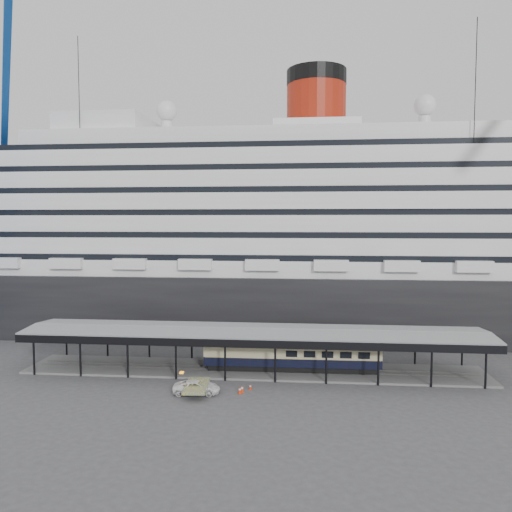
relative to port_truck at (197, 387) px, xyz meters
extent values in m
plane|color=#3E3E41|center=(5.20, 3.75, -0.69)|extent=(200.00, 200.00, 0.00)
cube|color=black|center=(5.20, 35.75, 4.31)|extent=(130.00, 30.00, 10.00)
cylinder|color=#981D0C|center=(13.20, 35.75, 36.71)|extent=(10.00, 10.00, 9.00)
cylinder|color=black|center=(13.20, 35.75, 41.96)|extent=(10.10, 10.10, 2.50)
sphere|color=silver|center=(-12.80, 35.75, 37.01)|extent=(3.60, 3.60, 3.60)
sphere|color=silver|center=(31.20, 35.75, 37.01)|extent=(3.60, 3.60, 3.60)
cube|color=slate|center=(5.20, 8.75, -0.57)|extent=(56.00, 8.00, 0.24)
cube|color=slate|center=(5.20, 8.03, -0.41)|extent=(54.00, 0.08, 0.10)
cube|color=slate|center=(5.20, 9.47, -0.41)|extent=(54.00, 0.08, 0.10)
cube|color=black|center=(5.20, 4.25, 3.76)|extent=(56.00, 0.18, 0.90)
cube|color=black|center=(5.20, 13.25, 3.76)|extent=(56.00, 0.18, 0.90)
cube|color=slate|center=(5.20, 8.75, 4.49)|extent=(56.00, 9.00, 0.24)
cube|color=blue|center=(-32.41, 19.62, 38.51)|extent=(12.92, 17.86, 16.80)
cylinder|color=black|center=(-24.01, 25.50, 22.91)|extent=(0.12, 0.12, 47.21)
cylinder|color=black|center=(35.46, 23.99, 22.91)|extent=(0.12, 0.12, 47.21)
imported|color=white|center=(0.00, 0.00, 0.00)|extent=(5.14, 2.67, 1.38)
cube|color=black|center=(9.89, 8.75, -0.11)|extent=(20.34, 2.58, 0.68)
cube|color=black|center=(9.89, 8.75, 0.76)|extent=(21.31, 2.98, 1.06)
cube|color=beige|center=(9.89, 8.75, 1.92)|extent=(21.31, 3.02, 1.26)
cube|color=black|center=(9.89, 8.75, 2.74)|extent=(21.31, 2.98, 0.39)
cube|color=red|center=(4.76, 0.88, -0.68)|extent=(0.54, 0.54, 0.03)
cone|color=red|center=(4.76, 0.88, -0.28)|extent=(0.46, 0.46, 0.77)
cylinder|color=white|center=(4.76, 0.88, -0.21)|extent=(0.25, 0.25, 0.15)
cube|color=red|center=(4.56, 0.46, -0.68)|extent=(0.49, 0.49, 0.03)
cone|color=red|center=(4.56, 0.46, -0.30)|extent=(0.41, 0.41, 0.75)
cylinder|color=white|center=(4.56, 0.46, -0.22)|extent=(0.24, 0.24, 0.15)
cube|color=red|center=(5.54, 1.82, -0.68)|extent=(0.41, 0.41, 0.03)
cone|color=red|center=(5.54, 1.82, -0.35)|extent=(0.34, 0.34, 0.65)
cylinder|color=white|center=(5.54, 1.82, -0.29)|extent=(0.21, 0.21, 0.13)
camera|label=1|loc=(11.27, -51.13, 17.54)|focal=35.00mm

